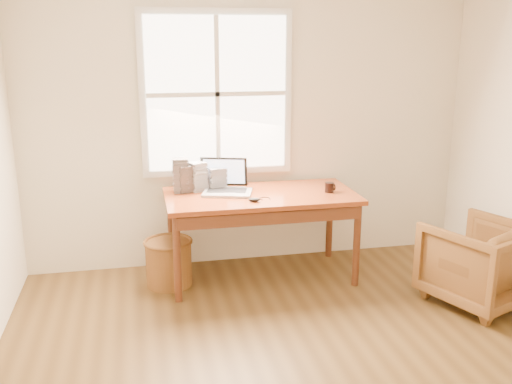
# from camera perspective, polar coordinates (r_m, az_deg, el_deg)

# --- Properties ---
(room_shell) EXTENTS (4.04, 4.54, 2.64)m
(room_shell) POSITION_cam_1_polar(r_m,az_deg,el_deg) (3.11, 6.64, 2.10)
(room_shell) COLOR brown
(room_shell) RESTS_ON ground
(desk) EXTENTS (1.60, 0.80, 0.04)m
(desk) POSITION_cam_1_polar(r_m,az_deg,el_deg) (4.80, 0.48, -0.40)
(desk) COLOR brown
(desk) RESTS_ON room_shell
(armchair) EXTENTS (0.92, 0.93, 0.66)m
(armchair) POSITION_cam_1_polar(r_m,az_deg,el_deg) (4.79, 21.32, -6.59)
(armchair) COLOR brown
(armchair) RESTS_ON room_shell
(wicker_stool) EXTENTS (0.45, 0.45, 0.38)m
(wicker_stool) POSITION_cam_1_polar(r_m,az_deg,el_deg) (4.87, -8.71, -7.04)
(wicker_stool) COLOR brown
(wicker_stool) RESTS_ON room_shell
(laptop) EXTENTS (0.50, 0.51, 0.30)m
(laptop) POSITION_cam_1_polar(r_m,az_deg,el_deg) (4.75, -2.89, 1.55)
(laptop) COLOR #A5A8AC
(laptop) RESTS_ON desk
(mouse) EXTENTS (0.10, 0.07, 0.03)m
(mouse) POSITION_cam_1_polar(r_m,az_deg,el_deg) (4.56, -0.18, -0.78)
(mouse) COLOR black
(mouse) RESTS_ON desk
(coffee_mug) EXTENTS (0.09, 0.09, 0.08)m
(coffee_mug) POSITION_cam_1_polar(r_m,az_deg,el_deg) (4.87, 7.34, 0.46)
(coffee_mug) COLOR black
(coffee_mug) RESTS_ON desk
(cd_stack_a) EXTENTS (0.16, 0.15, 0.25)m
(cd_stack_a) POSITION_cam_1_polar(r_m,az_deg,el_deg) (4.88, -5.81, 1.56)
(cd_stack_a) COLOR silver
(cd_stack_a) RESTS_ON desk
(cd_stack_b) EXTENTS (0.18, 0.17, 0.23)m
(cd_stack_b) POSITION_cam_1_polar(r_m,az_deg,el_deg) (4.87, -6.99, 1.36)
(cd_stack_b) COLOR #242529
(cd_stack_b) RESTS_ON desk
(cd_stack_c) EXTENTS (0.14, 0.12, 0.29)m
(cd_stack_c) POSITION_cam_1_polar(r_m,az_deg,el_deg) (4.85, -7.53, 1.65)
(cd_stack_c) COLOR #8F8F9B
(cd_stack_c) RESTS_ON desk
(cd_stack_d) EXTENTS (0.17, 0.16, 0.19)m
(cd_stack_d) POSITION_cam_1_polar(r_m,az_deg,el_deg) (4.93, -3.97, 1.37)
(cd_stack_d) COLOR silver
(cd_stack_d) RESTS_ON desk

